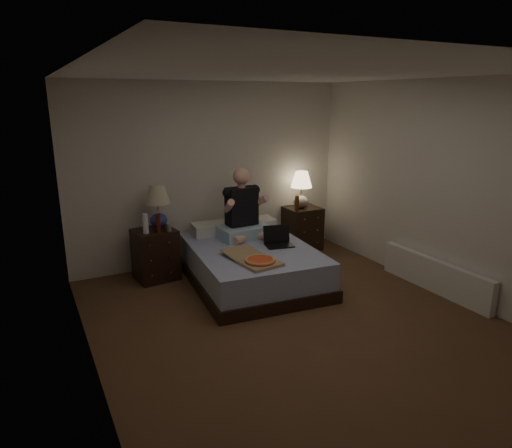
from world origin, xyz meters
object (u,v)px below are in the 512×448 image
pizza_box (260,261)px  nightstand_right (302,228)px  soda_can (169,228)px  beer_bottle_right (297,203)px  person (243,204)px  lamp_left (158,206)px  bed (252,265)px  laptop (279,237)px  beer_bottle_left (158,223)px  radiator (435,275)px  nightstand_left (156,254)px  lamp_right (301,190)px  water_bottle (145,224)px

pizza_box → nightstand_right: bearing=36.5°
soda_can → nightstand_right: bearing=7.8°
beer_bottle_right → person: bearing=-163.9°
lamp_left → person: (1.04, -0.36, 0.00)m
bed → lamp_left: 1.41m
soda_can → pizza_box: (0.69, -1.14, -0.19)m
person → laptop: (0.24, -0.54, -0.35)m
person → soda_can: bearing=170.2°
beer_bottle_left → laptop: size_ratio=0.68×
laptop → pizza_box: laptop is taller
lamp_left → person: bearing=-19.1°
bed → nightstand_right: 1.56m
bed → radiator: 2.24m
bed → nightstand_left: bearing=152.3°
nightstand_right → lamp_left: (-2.26, -0.07, 0.61)m
person → laptop: bearing=-68.6°
soda_can → pizza_box: soda_can is taller
pizza_box → lamp_right: bearing=37.2°
water_bottle → beer_bottle_left: size_ratio=1.09×
lamp_left → water_bottle: 0.33m
pizza_box → bed: bearing=64.5°
lamp_right → laptop: 1.40m
lamp_right → radiator: lamp_right is taller
lamp_left → water_bottle: size_ratio=2.24×
nightstand_left → beer_bottle_left: beer_bottle_left is taller
soda_can → laptop: size_ratio=0.29×
soda_can → radiator: (2.74, -1.81, -0.51)m
nightstand_left → beer_bottle_right: 2.20m
person → radiator: bearing=-45.9°
lamp_right → pizza_box: lamp_right is taller
nightstand_right → radiator: nightstand_right is taller
laptop → pizza_box: (-0.52, -0.48, -0.08)m
lamp_right → nightstand_left: bearing=-176.1°
beer_bottle_left → laptop: (1.34, -0.69, -0.18)m
lamp_left → beer_bottle_left: (-0.06, -0.21, -0.17)m
lamp_left → beer_bottle_left: bearing=-107.0°
water_bottle → soda_can: (0.28, -0.05, -0.07)m
beer_bottle_left → person: 1.13m
nightstand_right → radiator: 2.18m
soda_can → beer_bottle_right: (2.01, 0.17, 0.07)m
water_bottle → person: person is taller
lamp_right → beer_bottle_right: 0.26m
lamp_left → laptop: bearing=-35.2°
person → laptop: person is taller
nightstand_left → beer_bottle_right: size_ratio=2.86×
nightstand_left → pizza_box: nightstand_left is taller
lamp_right → water_bottle: (-2.44, -0.26, -0.16)m
soda_can → water_bottle: bearing=170.7°
nightstand_right → soda_can: size_ratio=6.58×
beer_bottle_left → beer_bottle_right: same height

